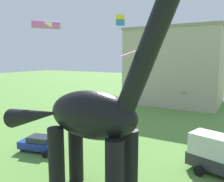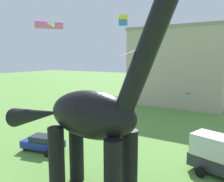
# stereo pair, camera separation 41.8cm
# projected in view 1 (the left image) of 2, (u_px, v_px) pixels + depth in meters

# --- Properties ---
(dinosaur_sculpture) EXTENTS (14.86, 3.15, 15.53)m
(dinosaur_sculpture) POSITION_uv_depth(u_px,v_px,m) (91.00, 115.00, 15.08)
(dinosaur_sculpture) COLOR black
(dinosaur_sculpture) RESTS_ON ground_plane
(parked_sedan_left) EXTENTS (4.49, 2.69, 1.55)m
(parked_sedan_left) POSITION_uv_depth(u_px,v_px,m) (40.00, 143.00, 23.23)
(parked_sedan_left) COLOR navy
(parked_sedan_left) RESTS_ON ground_plane
(parked_box_truck) EXTENTS (5.97, 3.61, 3.20)m
(parked_box_truck) POSITION_uv_depth(u_px,v_px,m) (223.00, 156.00, 18.34)
(parked_box_truck) COLOR #38383D
(parked_box_truck) RESTS_ON ground_plane
(kite_far_left) EXTENTS (0.95, 0.95, 1.15)m
(kite_far_left) POSITION_uv_depth(u_px,v_px,m) (120.00, 20.00, 26.64)
(kite_far_left) COLOR yellow
(kite_far_right) EXTENTS (1.48, 1.57, 0.34)m
(kite_far_right) POSITION_uv_depth(u_px,v_px,m) (128.00, 53.00, 13.18)
(kite_far_right) COLOR pink
(kite_high_left) EXTENTS (0.79, 0.63, 0.92)m
(kite_high_left) POSITION_uv_depth(u_px,v_px,m) (184.00, 93.00, 32.31)
(kite_high_left) COLOR pink
(kite_near_high) EXTENTS (3.09, 2.98, 0.87)m
(kite_near_high) POSITION_uv_depth(u_px,v_px,m) (46.00, 24.00, 24.85)
(kite_near_high) COLOR pink
(background_building_block) EXTENTS (18.01, 13.82, 15.03)m
(background_building_block) POSITION_uv_depth(u_px,v_px,m) (176.00, 66.00, 47.87)
(background_building_block) COLOR #B7A893
(background_building_block) RESTS_ON ground_plane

